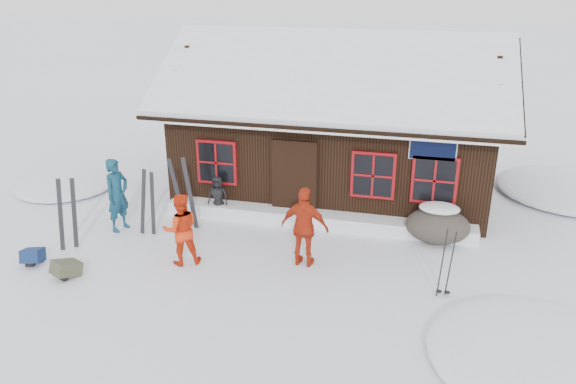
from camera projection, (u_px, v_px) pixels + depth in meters
name	position (u px, v px, depth m)	size (l,w,h in m)	color
ground	(227.00, 261.00, 12.10)	(120.00, 120.00, 0.00)	white
mountain_hut	(337.00, 134.00, 15.66)	(8.90, 6.09, 4.42)	black
snow_drift	(316.00, 218.00, 13.72)	(7.60, 0.60, 0.35)	white
snow_mounds	(319.00, 232.00, 13.40)	(20.60, 13.20, 0.48)	white
skier_teal	(117.00, 195.00, 13.23)	(0.65, 0.43, 1.79)	navy
skier_orange_left	(181.00, 229.00, 11.72)	(0.77, 0.60, 1.57)	red
skier_orange_right	(305.00, 227.00, 11.62)	(1.02, 0.43, 1.75)	#B32B12
skier_crouched	(218.00, 196.00, 14.10)	(0.52, 0.34, 1.07)	black
boulder	(438.00, 225.00, 12.79)	(1.45, 1.09, 0.84)	#463F38
ski_pair_left	(67.00, 215.00, 12.34)	(0.45, 0.28, 1.72)	black
ski_pair_mid	(184.00, 194.00, 13.41)	(0.66, 0.21, 1.80)	black
ski_pair_right	(148.00, 204.00, 13.01)	(0.54, 0.18, 1.67)	black
ski_poles	(446.00, 264.00, 10.55)	(0.26, 0.13, 1.44)	black
backpack_blue	(33.00, 258.00, 11.92)	(0.38, 0.50, 0.27)	navy
backpack_olive	(67.00, 271.00, 11.40)	(0.39, 0.52, 0.28)	#434430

